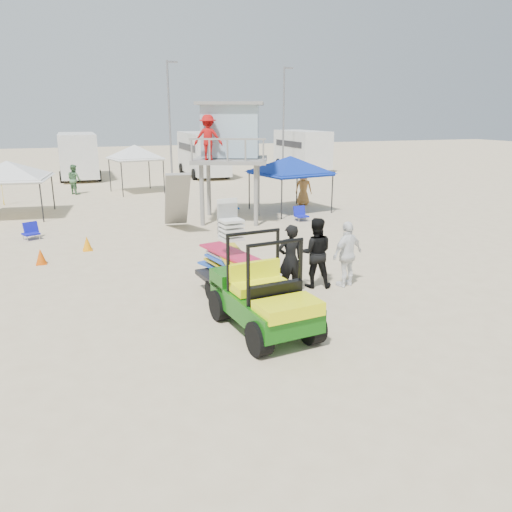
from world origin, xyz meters
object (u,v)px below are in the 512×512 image
object	(u,v)px
surf_trailer	(231,262)
man_left	(290,259)
utility_cart	(263,289)
lifeguard_tower	(227,135)
canopy_blue	(290,159)

from	to	relation	value
surf_trailer	man_left	world-z (taller)	surf_trailer
utility_cart	lifeguard_tower	bearing A→B (deg)	76.62
lifeguard_tower	canopy_blue	bearing A→B (deg)	16.24
lifeguard_tower	surf_trailer	bearing A→B (deg)	-106.49
utility_cart	man_left	xyz separation A→B (m)	(1.52, 2.04, -0.05)
lifeguard_tower	canopy_blue	xyz separation A→B (m)	(3.42, 1.00, -1.18)
utility_cart	surf_trailer	xyz separation A→B (m)	(0.01, 2.34, -0.06)
utility_cart	lifeguard_tower	distance (m)	12.38
utility_cart	canopy_blue	bearing A→B (deg)	63.99
surf_trailer	canopy_blue	distance (m)	12.22
man_left	canopy_blue	size ratio (longest dim) A/B	0.52
utility_cart	man_left	bearing A→B (deg)	53.23
utility_cart	man_left	world-z (taller)	utility_cart
surf_trailer	lifeguard_tower	distance (m)	10.20
surf_trailer	man_left	bearing A→B (deg)	-11.20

